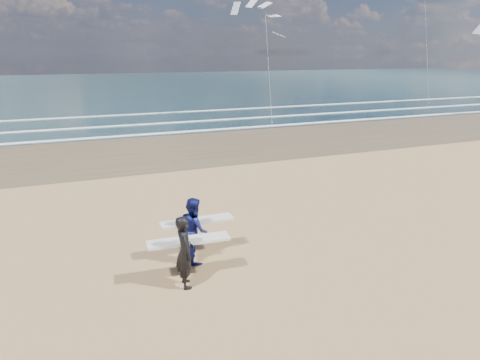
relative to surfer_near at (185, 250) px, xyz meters
name	(u,v)px	position (x,y,z in m)	size (l,w,h in m)	color
wet_sand_strip	(384,130)	(20.74, 17.14, -0.99)	(220.00, 12.00, 0.01)	brown
ocean	(195,84)	(20.74, 71.14, -0.99)	(220.00, 100.00, 0.02)	#172D33
foam_breakers	(316,113)	(20.74, 27.24, -0.95)	(220.00, 11.70, 0.05)	white
surfer_near	(185,250)	(0.00, 0.00, 0.00)	(2.23, 1.06, 1.96)	black
surfer_far	(194,229)	(0.62, 1.30, -0.02)	(2.20, 1.09, 1.94)	#0D124D
kite_1	(268,50)	(14.59, 25.96, 5.07)	(5.64, 4.72, 11.09)	slate
kite_5	(426,37)	(38.55, 32.01, 6.70)	(4.86, 4.63, 14.80)	slate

